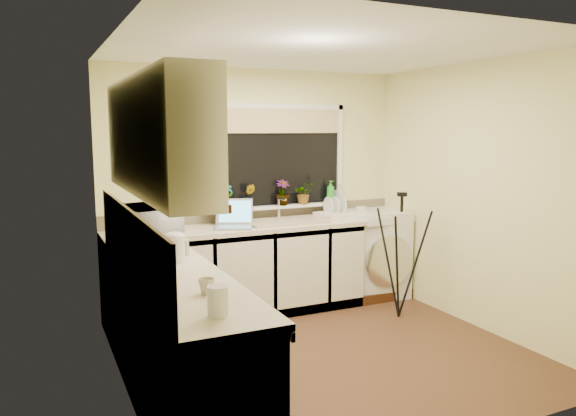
{
  "coord_description": "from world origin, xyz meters",
  "views": [
    {
      "loc": [
        -2.13,
        -3.83,
        1.84
      ],
      "look_at": [
        -0.08,
        0.55,
        1.15
      ],
      "focal_mm": 34.51,
      "sensor_mm": 36.0,
      "label": 1
    }
  ],
  "objects": [
    {
      "name": "floor",
      "position": [
        0.0,
        0.0,
        0.0
      ],
      "size": [
        3.2,
        3.2,
        0.0
      ],
      "primitive_type": "plane",
      "color": "#4F2F1F",
      "rests_on": "ground"
    },
    {
      "name": "ceiling",
      "position": [
        0.0,
        0.0,
        2.45
      ],
      "size": [
        3.2,
        3.2,
        0.0
      ],
      "primitive_type": "plane",
      "rotation": [
        3.14,
        0.0,
        0.0
      ],
      "color": "white",
      "rests_on": "ground"
    },
    {
      "name": "wall_back",
      "position": [
        0.0,
        1.5,
        1.23
      ],
      "size": [
        3.2,
        0.0,
        3.2
      ],
      "primitive_type": "plane",
      "rotation": [
        1.57,
        0.0,
        0.0
      ],
      "color": "beige",
      "rests_on": "ground"
    },
    {
      "name": "wall_front",
      "position": [
        0.0,
        -1.5,
        1.23
      ],
      "size": [
        3.2,
        0.0,
        3.2
      ],
      "primitive_type": "plane",
      "rotation": [
        -1.57,
        0.0,
        0.0
      ],
      "color": "beige",
      "rests_on": "ground"
    },
    {
      "name": "wall_left",
      "position": [
        -1.6,
        0.0,
        1.23
      ],
      "size": [
        0.0,
        3.0,
        3.0
      ],
      "primitive_type": "plane",
      "rotation": [
        1.57,
        0.0,
        1.57
      ],
      "color": "beige",
      "rests_on": "ground"
    },
    {
      "name": "wall_right",
      "position": [
        1.6,
        0.0,
        1.23
      ],
      "size": [
        0.0,
        3.0,
        3.0
      ],
      "primitive_type": "plane",
      "rotation": [
        1.57,
        0.0,
        -1.57
      ],
      "color": "beige",
      "rests_on": "ground"
    },
    {
      "name": "base_cabinet_back",
      "position": [
        -0.33,
        1.2,
        0.43
      ],
      "size": [
        2.55,
        0.6,
        0.86
      ],
      "primitive_type": "cube",
      "color": "silver",
      "rests_on": "floor"
    },
    {
      "name": "base_cabinet_left",
      "position": [
        -1.3,
        -0.3,
        0.43
      ],
      "size": [
        0.54,
        2.4,
        0.86
      ],
      "primitive_type": "cube",
      "color": "silver",
      "rests_on": "floor"
    },
    {
      "name": "worktop_back",
      "position": [
        0.0,
        1.2,
        0.88
      ],
      "size": [
        3.2,
        0.6,
        0.04
      ],
      "primitive_type": "cube",
      "color": "beige",
      "rests_on": "base_cabinet_back"
    },
    {
      "name": "worktop_left",
      "position": [
        -1.3,
        -0.3,
        0.88
      ],
      "size": [
        0.6,
        2.4,
        0.04
      ],
      "primitive_type": "cube",
      "color": "beige",
      "rests_on": "base_cabinet_left"
    },
    {
      "name": "upper_cabinet",
      "position": [
        -1.44,
        -0.45,
        1.8
      ],
      "size": [
        0.28,
        1.9,
        0.7
      ],
      "primitive_type": "cube",
      "color": "silver",
      "rests_on": "wall_left"
    },
    {
      "name": "splashback_left",
      "position": [
        -1.59,
        -0.3,
        1.12
      ],
      "size": [
        0.02,
        2.4,
        0.45
      ],
      "primitive_type": "cube",
      "color": "beige",
      "rests_on": "wall_left"
    },
    {
      "name": "splashback_back",
      "position": [
        0.0,
        1.49,
        0.97
      ],
      "size": [
        3.2,
        0.02,
        0.14
      ],
      "primitive_type": "cube",
      "color": "beige",
      "rests_on": "wall_back"
    },
    {
      "name": "window_glass",
      "position": [
        0.2,
        1.49,
        1.55
      ],
      "size": [
        1.5,
        0.02,
        1.0
      ],
      "primitive_type": "cube",
      "color": "black",
      "rests_on": "wall_back"
    },
    {
      "name": "window_blind",
      "position": [
        0.2,
        1.46,
        1.92
      ],
      "size": [
        1.5,
        0.02,
        0.25
      ],
      "primitive_type": "cube",
      "color": "tan",
      "rests_on": "wall_back"
    },
    {
      "name": "windowsill",
      "position": [
        0.2,
        1.43,
        1.04
      ],
      "size": [
        1.6,
        0.14,
        0.03
      ],
      "primitive_type": "cube",
      "color": "white",
      "rests_on": "wall_back"
    },
    {
      "name": "sink",
      "position": [
        0.2,
        1.2,
        0.91
      ],
      "size": [
        0.82,
        0.46,
        0.03
      ],
      "primitive_type": "cube",
      "color": "tan",
      "rests_on": "worktop_back"
    },
    {
      "name": "faucet",
      "position": [
        0.2,
        1.38,
        1.02
      ],
      "size": [
        0.03,
        0.03,
        0.24
      ],
      "primitive_type": "cylinder",
      "color": "silver",
      "rests_on": "worktop_back"
    },
    {
      "name": "washing_machine",
      "position": [
        1.26,
        1.24,
        0.48
      ],
      "size": [
        0.74,
        0.72,
        0.95
      ],
      "primitive_type": "cube",
      "rotation": [
        0.0,
        0.0,
        -0.11
      ],
      "color": "silver",
      "rests_on": "floor"
    },
    {
      "name": "laptop",
      "position": [
        -0.37,
        1.18,
        0.97
      ],
      "size": [
        0.47,
        0.45,
        0.26
      ],
      "rotation": [
        0.0,
        0.0,
        -0.42
      ],
      "color": "gray",
      "rests_on": "worktop_back"
    },
    {
      "name": "kettle",
      "position": [
        -1.23,
        0.0,
        1.0
      ],
      "size": [
        0.15,
        0.15,
        0.19
      ],
      "primitive_type": "cylinder",
      "color": "white",
      "rests_on": "worktop_left"
    },
    {
      "name": "dish_rack",
      "position": [
        0.82,
        1.24,
        0.93
      ],
      "size": [
        0.46,
        0.37,
        0.06
      ],
      "primitive_type": "cube",
      "rotation": [
        0.0,
        0.0,
        0.17
      ],
      "color": "silver",
      "rests_on": "worktop_back"
    },
    {
      "name": "tripod",
      "position": [
        1.1,
        0.48,
        0.62
      ],
      "size": [
        0.77,
        0.77,
        1.24
      ],
      "primitive_type": null,
      "rotation": [
        0.0,
        0.0,
        -0.29
      ],
      "color": "black",
      "rests_on": "floor"
    },
    {
      "name": "glass_jug",
      "position": [
        -1.31,
        -1.23,
        0.98
      ],
      "size": [
        0.11,
        0.11,
        0.16
      ],
      "primitive_type": "cylinder",
      "color": "silver",
      "rests_on": "worktop_left"
    },
    {
      "name": "steel_jar",
      "position": [
        -1.33,
        -0.13,
        0.95
      ],
      "size": [
        0.08,
        0.08,
        0.11
      ],
      "primitive_type": "cylinder",
      "color": "silver",
      "rests_on": "worktop_left"
    },
    {
      "name": "microwave",
      "position": [
        -1.29,
        0.67,
        1.06
      ],
      "size": [
        0.51,
        0.66,
        0.32
      ],
      "primitive_type": "imported",
      "rotation": [
        0.0,
        0.0,
        1.8
      ],
      "color": "white",
      "rests_on": "worktop_left"
    },
    {
      "name": "plant_a",
      "position": [
        -0.36,
        1.39,
        1.19
      ],
      "size": [
        0.17,
        0.15,
        0.27
      ],
      "primitive_type": "imported",
      "rotation": [
        0.0,
        0.0,
        0.41
      ],
      "color": "#999999",
      "rests_on": "windowsill"
    },
    {
      "name": "plant_b",
      "position": [
        -0.12,
        1.41,
        1.17
      ],
      "size": [
        0.16,
        0.14,
        0.24
      ],
      "primitive_type": "imported",
      "rotation": [
        0.0,
        0.0,
        -0.37
      ],
      "color": "#999999",
      "rests_on": "windowsill"
    },
    {
      "name": "plant_c",
      "position": [
        0.25,
        1.4,
        1.18
      ],
      "size": [
        0.15,
        0.15,
        0.27
      ],
      "primitive_type": "imported",
      "rotation": [
        0.0,
        0.0,
        0.01
      ],
      "color": "#999999",
      "rests_on": "windowsill"
    },
    {
      "name": "plant_d",
      "position": [
        0.5,
        1.39,
        1.16
      ],
      "size": [
        0.24,
        0.21,
        0.23
      ],
      "primitive_type": "imported",
      "rotation": [
        0.0,
        0.0,
        -0.19
      ],
      "color": "#999999",
      "rests_on": "windowsill"
    },
    {
      "name": "soap_bottle_green",
      "position": [
        0.83,
        1.4,
        1.17
      ],
      "size": [
        0.12,
        0.12,
        0.24
      ],
      "primitive_type": "imported",
      "rotation": [
        0.0,
        0.0,
        0.34
      ],
      "color": "green",
      "rests_on": "windowsill"
    },
    {
      "name": "soap_bottle_clear",
      "position": [
        0.96,
        1.43,
        1.14
      ],
      "size": [
        0.1,
        0.1,
        0.19
      ],
      "primitive_type": "imported",
      "rotation": [
        0.0,
        0.0,
        0.22
      ],
      "color": "#999999",
      "rests_on": "windowsill"
    },
    {
      "name": "cup_back",
      "position": [
        1.15,
        1.28,
        0.95
      ],
      "size": [
        0.13,
        0.13,
        0.1
      ],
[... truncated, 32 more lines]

